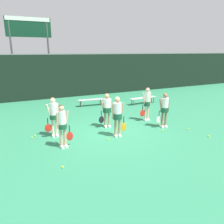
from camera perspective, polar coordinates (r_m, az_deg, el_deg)
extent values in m
plane|color=#2D7F56|center=(10.03, -0.25, -5.15)|extent=(140.00, 140.00, 0.00)
cube|color=black|center=(17.52, -12.44, 9.04)|extent=(60.00, 0.06, 3.30)
cube|color=slate|center=(17.42, -12.78, 14.56)|extent=(60.00, 0.08, 0.08)
cylinder|color=#515156|center=(18.62, -24.52, 12.60)|extent=(0.14, 0.14, 6.01)
cylinder|color=#515156|center=(18.90, -16.10, 13.39)|extent=(0.14, 0.14, 6.01)
cube|color=#0F3823|center=(18.79, -20.98, 20.00)|extent=(3.31, 0.12, 1.43)
cube|color=white|center=(18.78, -21.14, 21.75)|extent=(3.17, 0.02, 0.29)
cube|color=#B2B2B7|center=(15.34, 8.11, 3.68)|extent=(2.09, 0.49, 0.04)
cylinder|color=slate|center=(16.00, 10.23, 3.29)|extent=(0.06, 0.06, 0.40)
cylinder|color=slate|center=(15.82, 10.80, 3.11)|extent=(0.06, 0.06, 0.40)
cylinder|color=slate|center=(15.00, 5.20, 2.64)|extent=(0.06, 0.06, 0.40)
cylinder|color=slate|center=(14.80, 5.75, 2.45)|extent=(0.06, 0.06, 0.40)
cube|color=#B2B2B7|center=(14.65, -5.54, 3.23)|extent=(1.73, 0.50, 0.04)
cylinder|color=slate|center=(15.01, -3.07, 2.71)|extent=(0.06, 0.06, 0.41)
cylinder|color=slate|center=(14.78, -2.77, 2.51)|extent=(0.06, 0.06, 0.41)
cylinder|color=slate|center=(14.66, -8.29, 2.25)|extent=(0.06, 0.06, 0.41)
cylinder|color=slate|center=(14.42, -8.06, 2.04)|extent=(0.06, 0.06, 0.41)
cylinder|color=tan|center=(8.56, -12.16, -6.43)|extent=(0.10, 0.10, 0.79)
cylinder|color=tan|center=(8.51, -13.15, -6.62)|extent=(0.10, 0.10, 0.79)
cube|color=white|center=(8.67, -11.96, -8.65)|extent=(0.14, 0.25, 0.09)
cube|color=white|center=(8.62, -12.93, -8.86)|extent=(0.14, 0.25, 0.09)
cylinder|color=#194C33|center=(8.37, -12.84, -3.60)|extent=(0.33, 0.33, 0.18)
cylinder|color=white|center=(8.29, -12.95, -1.90)|extent=(0.28, 0.28, 0.65)
sphere|color=tan|center=(8.17, -13.13, 0.97)|extent=(0.21, 0.21, 0.21)
sphere|color=#4C331E|center=(8.18, -13.19, 1.18)|extent=(0.20, 0.20, 0.20)
cylinder|color=tan|center=(8.35, -11.78, -1.79)|extent=(0.21, 0.10, 0.62)
cylinder|color=tan|center=(8.24, -14.06, -2.18)|extent=(0.08, 0.08, 0.62)
cylinder|color=black|center=(8.49, -11.08, -4.26)|extent=(0.03, 0.03, 0.26)
ellipsoid|color=red|center=(8.60, -10.97, -6.21)|extent=(0.26, 0.03, 0.36)
cylinder|color=tan|center=(9.40, 1.94, -3.92)|extent=(0.10, 0.10, 0.82)
cylinder|color=tan|center=(9.33, 0.88, -4.07)|extent=(0.10, 0.10, 0.82)
cube|color=white|center=(9.51, 1.99, -6.07)|extent=(0.13, 0.25, 0.09)
cube|color=white|center=(9.44, 0.94, -6.22)|extent=(0.13, 0.25, 0.09)
cylinder|color=#194C33|center=(9.21, 1.43, -1.07)|extent=(0.39, 0.39, 0.25)
cylinder|color=white|center=(9.14, 1.44, 0.42)|extent=(0.34, 0.34, 0.67)
sphere|color=tan|center=(9.03, 1.46, 3.15)|extent=(0.22, 0.22, 0.22)
sphere|color=#D8B772|center=(9.05, 1.41, 3.35)|extent=(0.21, 0.21, 0.21)
cylinder|color=tan|center=(9.23, 2.64, 0.46)|extent=(0.21, 0.09, 0.64)
cylinder|color=tan|center=(9.07, 0.28, 0.22)|extent=(0.08, 0.08, 0.64)
cylinder|color=black|center=(9.36, 3.11, -1.96)|extent=(0.03, 0.03, 0.28)
ellipsoid|color=orange|center=(9.47, 3.08, -3.92)|extent=(0.26, 0.03, 0.39)
cylinder|color=#8C664C|center=(10.82, 13.82, -1.81)|extent=(0.10, 0.10, 0.80)
cylinder|color=#8C664C|center=(10.74, 12.98, -1.89)|extent=(0.10, 0.10, 0.80)
cube|color=white|center=(10.91, 13.78, -3.62)|extent=(0.15, 0.26, 0.09)
cube|color=white|center=(10.82, 12.94, -3.72)|extent=(0.15, 0.26, 0.09)
cylinder|color=#194C33|center=(10.65, 13.56, 0.61)|extent=(0.38, 0.38, 0.23)
cylinder|color=white|center=(10.59, 13.64, 1.88)|extent=(0.33, 0.33, 0.65)
sphere|color=#8C664C|center=(10.50, 13.79, 4.16)|extent=(0.21, 0.21, 0.21)
sphere|color=olive|center=(10.51, 13.75, 4.33)|extent=(0.20, 0.20, 0.20)
cylinder|color=#8C664C|center=(10.50, 12.66, 1.74)|extent=(0.21, 0.11, 0.62)
cylinder|color=#8C664C|center=(10.69, 14.55, 1.87)|extent=(0.08, 0.08, 0.62)
cylinder|color=black|center=(10.54, 12.20, -0.38)|extent=(0.03, 0.03, 0.26)
ellipsoid|color=silver|center=(10.63, 12.11, -2.01)|extent=(0.27, 0.03, 0.36)
cylinder|color=beige|center=(9.69, -14.27, -3.84)|extent=(0.10, 0.10, 0.81)
cylinder|color=beige|center=(9.67, -15.23, -3.95)|extent=(0.10, 0.10, 0.81)
cube|color=white|center=(9.79, -14.10, -5.89)|extent=(0.12, 0.24, 0.09)
cube|color=white|center=(9.77, -15.05, -6.01)|extent=(0.12, 0.24, 0.09)
cylinder|color=#194C33|center=(9.54, -14.94, -1.21)|extent=(0.34, 0.34, 0.19)
cylinder|color=white|center=(9.47, -15.05, 0.32)|extent=(0.30, 0.30, 0.66)
sphere|color=beige|center=(9.37, -15.24, 2.92)|extent=(0.22, 0.22, 0.22)
sphere|color=olive|center=(9.38, -15.27, 3.11)|extent=(0.20, 0.20, 0.20)
cylinder|color=beige|center=(9.45, -16.18, 0.12)|extent=(0.21, 0.09, 0.63)
cylinder|color=beige|center=(9.50, -13.99, 0.36)|extent=(0.08, 0.08, 0.63)
cylinder|color=black|center=(9.53, -16.46, -2.27)|extent=(0.03, 0.03, 0.26)
ellipsoid|color=red|center=(9.63, -16.31, -4.03)|extent=(0.30, 0.03, 0.36)
cylinder|color=tan|center=(10.54, -0.80, -1.84)|extent=(0.10, 0.10, 0.78)
cylinder|color=tan|center=(10.48, -1.79, -1.96)|extent=(0.10, 0.10, 0.78)
cube|color=white|center=(10.63, -0.74, -3.67)|extent=(0.13, 0.25, 0.09)
cube|color=white|center=(10.57, -1.72, -3.79)|extent=(0.13, 0.25, 0.09)
cylinder|color=#194C33|center=(10.38, -1.31, 0.60)|extent=(0.40, 0.40, 0.24)
cylinder|color=white|center=(10.32, -1.32, 1.82)|extent=(0.35, 0.35, 0.62)
sphere|color=tan|center=(10.23, -1.33, 4.12)|extent=(0.23, 0.23, 0.23)
sphere|color=olive|center=(10.24, -1.37, 4.30)|extent=(0.21, 0.21, 0.21)
cylinder|color=tan|center=(10.26, -2.45, 1.63)|extent=(0.20, 0.09, 0.59)
cylinder|color=tan|center=(10.39, -0.25, 1.84)|extent=(0.08, 0.08, 0.59)
cylinder|color=black|center=(10.31, -2.81, -0.44)|extent=(0.03, 0.03, 0.25)
ellipsoid|color=black|center=(10.40, -2.79, -2.04)|extent=(0.26, 0.03, 0.35)
cylinder|color=beige|center=(11.67, 9.37, -0.17)|extent=(0.10, 0.10, 0.84)
cylinder|color=beige|center=(11.59, 8.71, -0.24)|extent=(0.10, 0.10, 0.84)
cube|color=white|center=(11.75, 9.36, -1.97)|extent=(0.13, 0.25, 0.09)
cube|color=white|center=(11.68, 8.70, -2.06)|extent=(0.13, 0.25, 0.09)
cylinder|color=#194C33|center=(11.51, 9.14, 2.19)|extent=(0.32, 0.32, 0.22)
cylinder|color=white|center=(11.45, 9.20, 3.50)|extent=(0.28, 0.28, 0.69)
sphere|color=beige|center=(11.36, 9.30, 5.75)|extent=(0.22, 0.22, 0.22)
sphere|color=#4C331E|center=(11.37, 9.26, 5.90)|extent=(0.20, 0.20, 0.20)
cylinder|color=beige|center=(11.36, 8.41, 3.37)|extent=(0.22, 0.09, 0.66)
cylinder|color=beige|center=(11.53, 9.93, 3.49)|extent=(0.08, 0.08, 0.66)
cylinder|color=black|center=(11.40, 8.02, 1.27)|extent=(0.03, 0.03, 0.27)
ellipsoid|color=red|center=(11.48, 7.96, -0.27)|extent=(0.31, 0.03, 0.37)
sphere|color=#CCE033|center=(10.31, 23.92, -5.76)|extent=(0.07, 0.07, 0.07)
sphere|color=#CCE033|center=(9.11, -0.96, -7.12)|extent=(0.07, 0.07, 0.07)
sphere|color=#CCE033|center=(11.98, 6.65, -1.58)|extent=(0.07, 0.07, 0.07)
sphere|color=#CCE033|center=(7.26, -12.81, -13.83)|extent=(0.07, 0.07, 0.07)
sphere|color=#CCE033|center=(10.82, 19.29, -4.29)|extent=(0.07, 0.07, 0.07)
sphere|color=#CCE033|center=(9.89, -20.18, -6.27)|extent=(0.07, 0.07, 0.07)
sphere|color=#CCE033|center=(11.15, 11.97, -3.15)|extent=(0.07, 0.07, 0.07)
sphere|color=#CCE033|center=(10.06, -19.45, -5.82)|extent=(0.06, 0.06, 0.06)
sphere|color=#CCE033|center=(10.31, 13.12, -4.79)|extent=(0.06, 0.06, 0.06)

